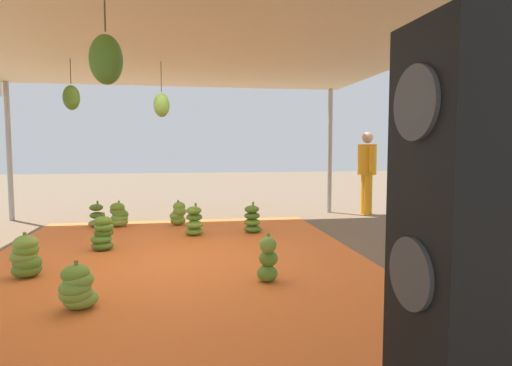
% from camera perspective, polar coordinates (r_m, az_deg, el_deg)
% --- Properties ---
extents(ground_plane, '(40.00, 40.00, 0.00)m').
position_cam_1_polar(ground_plane, '(6.32, 18.40, -8.79)').
color(ground_plane, brown).
extents(tarp_orange, '(6.42, 4.86, 0.01)m').
position_cam_1_polar(tarp_orange, '(5.61, -10.31, -10.27)').
color(tarp_orange, orange).
rests_on(tarp_orange, ground).
extents(tent_canopy, '(8.00, 7.00, 2.80)m').
position_cam_1_polar(tent_canopy, '(5.58, -11.80, 17.70)').
color(tent_canopy, '#9EA0A5').
rests_on(tent_canopy, ground).
extents(banana_bunch_1, '(0.40, 0.38, 0.51)m').
position_cam_1_polar(banana_bunch_1, '(5.48, -28.06, -8.64)').
color(banana_bunch_1, '#518428').
rests_on(banana_bunch_1, tarp_orange).
extents(banana_bunch_2, '(0.41, 0.39, 0.47)m').
position_cam_1_polar(banana_bunch_2, '(8.16, -10.19, -4.07)').
color(banana_bunch_2, '#60932D').
rests_on(banana_bunch_2, tarp_orange).
extents(banana_bunch_3, '(0.43, 0.43, 0.52)m').
position_cam_1_polar(banana_bunch_3, '(7.35, -0.50, -4.89)').
color(banana_bunch_3, '#477523').
rests_on(banana_bunch_3, tarp_orange).
extents(banana_bunch_5, '(0.43, 0.43, 0.44)m').
position_cam_1_polar(banana_bunch_5, '(4.26, -22.49, -12.66)').
color(banana_bunch_5, '#6B9E38').
rests_on(banana_bunch_5, tarp_orange).
extents(banana_bunch_6, '(0.39, 0.39, 0.47)m').
position_cam_1_polar(banana_bunch_6, '(8.40, -20.23, -4.14)').
color(banana_bunch_6, '#6B9E38').
rests_on(banana_bunch_6, tarp_orange).
extents(banana_bunch_7, '(0.41, 0.39, 0.53)m').
position_cam_1_polar(banana_bunch_7, '(6.49, -19.53, -6.37)').
color(banana_bunch_7, '#477523').
rests_on(banana_bunch_7, tarp_orange).
extents(banana_bunch_8, '(0.42, 0.42, 0.47)m').
position_cam_1_polar(banana_bunch_8, '(8.30, -17.61, -4.06)').
color(banana_bunch_8, '#75A83D').
rests_on(banana_bunch_8, tarp_orange).
extents(banana_bunch_9, '(0.45, 0.43, 0.53)m').
position_cam_1_polar(banana_bunch_9, '(7.19, -8.14, -5.10)').
color(banana_bunch_9, '#60932D').
rests_on(banana_bunch_9, tarp_orange).
extents(banana_bunch_10, '(0.32, 0.31, 0.53)m').
position_cam_1_polar(banana_bunch_10, '(4.70, 1.57, -10.18)').
color(banana_bunch_10, '#518428').
rests_on(banana_bunch_10, tarp_orange).
extents(worker_0, '(0.65, 0.40, 1.78)m').
position_cam_1_polar(worker_0, '(9.61, 14.40, 2.09)').
color(worker_0, orange).
rests_on(worker_0, ground).
extents(speaker_stack, '(0.48, 0.44, 1.95)m').
position_cam_1_polar(speaker_stack, '(1.99, 25.03, -9.41)').
color(speaker_stack, black).
rests_on(speaker_stack, ground).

